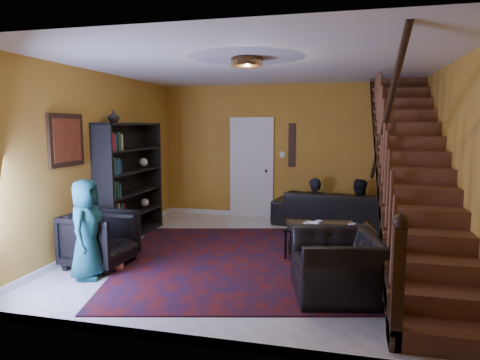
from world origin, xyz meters
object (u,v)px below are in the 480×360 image
object	(u,v)px
coffee_table	(328,238)
armchair_right	(338,265)
bookshelf	(131,182)
sofa	(334,208)
armchair_left	(100,239)

from	to	relation	value
coffee_table	armchair_right	bearing A→B (deg)	-83.83
bookshelf	coffee_table	world-z (taller)	bookshelf
sofa	coffee_table	bearing A→B (deg)	97.06
armchair_right	armchair_left	bearing A→B (deg)	-108.17
sofa	armchair_left	world-z (taller)	armchair_left
sofa	armchair_right	bearing A→B (deg)	99.91
armchair_right	coffee_table	size ratio (longest dim) A/B	0.81
bookshelf	coffee_table	size ratio (longest dim) A/B	1.48
bookshelf	coffee_table	bearing A→B (deg)	-6.27
armchair_right	coffee_table	bearing A→B (deg)	173.09
bookshelf	armchair_left	xyz separation A→B (m)	(0.35, -1.58, -0.58)
coffee_table	sofa	bearing A→B (deg)	89.38
sofa	armchair_left	distance (m)	4.51
coffee_table	armchair_left	bearing A→B (deg)	-158.61
armchair_left	sofa	bearing A→B (deg)	-39.46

